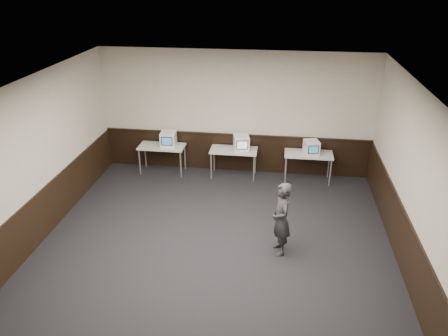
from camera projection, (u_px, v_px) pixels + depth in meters
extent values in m
plane|color=black|center=(212.00, 258.00, 8.27)|extent=(8.00, 8.00, 0.00)
plane|color=white|center=(209.00, 93.00, 6.92)|extent=(8.00, 8.00, 0.00)
plane|color=beige|center=(236.00, 113.00, 11.19)|extent=(7.00, 0.00, 7.00)
plane|color=beige|center=(23.00, 171.00, 8.02)|extent=(0.00, 8.00, 8.00)
plane|color=beige|center=(420.00, 196.00, 7.17)|extent=(0.00, 8.00, 8.00)
cube|color=black|center=(235.00, 153.00, 11.64)|extent=(6.98, 0.04, 1.00)
cube|color=black|center=(35.00, 222.00, 8.49)|extent=(0.04, 7.98, 1.00)
cube|color=black|center=(407.00, 251.00, 7.64)|extent=(0.04, 7.98, 1.00)
cube|color=black|center=(235.00, 135.00, 11.40)|extent=(6.98, 0.06, 0.04)
cube|color=beige|center=(162.00, 146.00, 11.43)|extent=(1.20, 0.60, 0.04)
cylinder|color=#999999|center=(140.00, 162.00, 11.43)|extent=(0.04, 0.04, 0.71)
cylinder|color=#999999|center=(181.00, 165.00, 11.30)|extent=(0.04, 0.04, 0.71)
cylinder|color=#999999|center=(145.00, 155.00, 11.88)|extent=(0.04, 0.04, 0.71)
cylinder|color=#999999|center=(185.00, 157.00, 11.75)|extent=(0.04, 0.04, 0.71)
cube|color=beige|center=(234.00, 150.00, 11.20)|extent=(1.20, 0.60, 0.04)
cylinder|color=#999999|center=(211.00, 166.00, 11.20)|extent=(0.04, 0.04, 0.71)
cylinder|color=#999999|center=(254.00, 169.00, 11.06)|extent=(0.04, 0.04, 0.71)
cylinder|color=#999999|center=(214.00, 159.00, 11.65)|extent=(0.04, 0.04, 0.71)
cylinder|color=#999999|center=(255.00, 161.00, 11.51)|extent=(0.04, 0.04, 0.71)
cube|color=beige|center=(309.00, 154.00, 10.97)|extent=(1.20, 0.60, 0.04)
cylinder|color=#999999|center=(286.00, 171.00, 10.97)|extent=(0.04, 0.04, 0.71)
cylinder|color=#999999|center=(330.00, 173.00, 10.83)|extent=(0.04, 0.04, 0.71)
cylinder|color=#999999|center=(286.00, 162.00, 11.42)|extent=(0.04, 0.04, 0.71)
cylinder|color=#999999|center=(329.00, 165.00, 11.28)|extent=(0.04, 0.04, 0.71)
cube|color=white|center=(168.00, 139.00, 11.33)|extent=(0.42, 0.43, 0.39)
cube|color=black|center=(167.00, 141.00, 11.13)|extent=(0.29, 0.04, 0.23)
cube|color=teal|center=(167.00, 141.00, 11.12)|extent=(0.25, 0.02, 0.19)
cube|color=white|center=(241.00, 143.00, 11.09)|extent=(0.46, 0.48, 0.39)
cube|color=black|center=(242.00, 145.00, 10.90)|extent=(0.29, 0.08, 0.23)
cube|color=beige|center=(242.00, 145.00, 10.89)|extent=(0.25, 0.06, 0.19)
cube|color=white|center=(311.00, 147.00, 10.85)|extent=(0.43, 0.44, 0.35)
cube|color=black|center=(314.00, 150.00, 10.67)|extent=(0.26, 0.07, 0.21)
cube|color=teal|center=(314.00, 150.00, 10.66)|extent=(0.23, 0.05, 0.18)
imported|color=#29282E|center=(281.00, 219.00, 8.16)|extent=(0.49, 0.61, 1.47)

